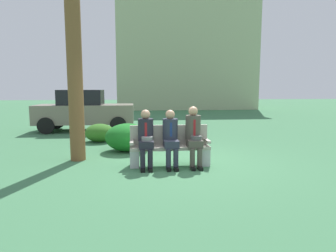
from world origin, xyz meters
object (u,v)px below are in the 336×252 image
palm_tree_tall (72,1)px  parked_car_near (85,111)px  building_backdrop (184,52)px  shrub_near_bench (128,137)px  shrub_mid_lawn (100,133)px  seated_man_middle (171,135)px  park_bench (170,147)px  seated_man_right (194,133)px  seated_man_left (146,136)px

palm_tree_tall → parked_car_near: palm_tree_tall is taller
building_backdrop → shrub_near_bench: bearing=-103.7°
shrub_mid_lawn → seated_man_middle: bearing=-59.1°
shrub_near_bench → park_bench: bearing=-58.4°
seated_man_middle → seated_man_right: seated_man_right is taller
parked_car_near → seated_man_middle: bearing=-64.0°
park_bench → building_backdrop: building_backdrop is taller
shrub_mid_lawn → seated_man_left: bearing=-66.7°
palm_tree_tall → building_backdrop: size_ratio=0.47×
shrub_near_bench → building_backdrop: 19.56m
seated_man_right → seated_man_left: bearing=-179.6°
seated_man_left → palm_tree_tall: 3.54m
seated_man_middle → building_backdrop: 20.96m
park_bench → seated_man_middle: 0.32m
seated_man_left → palm_tree_tall: (-1.64, 0.84, 3.02)m
shrub_near_bench → shrub_mid_lawn: (-0.95, 1.52, -0.09)m
shrub_mid_lawn → shrub_near_bench: bearing=-57.9°
seated_man_middle → parked_car_near: size_ratio=0.32×
park_bench → seated_man_right: seated_man_right is taller
palm_tree_tall → shrub_near_bench: bearing=37.8°
seated_man_right → seated_man_middle: bearing=-179.8°
shrub_near_bench → seated_man_left: bearing=-75.3°
park_bench → building_backdrop: size_ratio=0.15×
seated_man_left → seated_man_right: seated_man_right is taller
seated_man_middle → palm_tree_tall: bearing=159.1°
park_bench → parked_car_near: parked_car_near is taller
seated_man_left → parked_car_near: bearing=111.5°
palm_tree_tall → building_backdrop: bearing=73.7°
parked_car_near → seated_man_right: bearing=-60.1°
seated_man_left → shrub_mid_lawn: 3.59m
parked_car_near → building_backdrop: bearing=66.0°
park_bench → palm_tree_tall: (-2.18, 0.71, 3.31)m
palm_tree_tall → shrub_mid_lawn: (0.23, 2.44, -3.43)m
seated_man_middle → seated_man_right: bearing=0.2°
park_bench → shrub_near_bench: size_ratio=1.44×
park_bench → seated_man_middle: size_ratio=1.41×
seated_man_left → palm_tree_tall: bearing=152.9°
seated_man_right → palm_tree_tall: (-2.70, 0.83, 2.99)m
park_bench → parked_car_near: 6.46m
shrub_near_bench → building_backdrop: (4.49, 18.46, 4.63)m
shrub_near_bench → shrub_mid_lawn: size_ratio=1.30×
park_bench → building_backdrop: bearing=80.1°
palm_tree_tall → building_backdrop: (5.67, 19.38, 1.29)m
park_bench → parked_car_near: size_ratio=0.46×
park_bench → shrub_near_bench: (-1.00, 1.62, -0.03)m
seated_man_left → shrub_mid_lawn: size_ratio=1.34×
palm_tree_tall → shrub_near_bench: 3.66m
seated_man_left → park_bench: bearing=13.9°
parked_car_near → building_backdrop: building_backdrop is taller
palm_tree_tall → shrub_near_bench: (1.18, 0.91, -3.34)m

